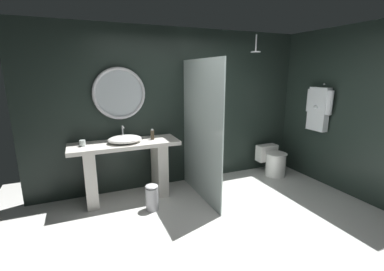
% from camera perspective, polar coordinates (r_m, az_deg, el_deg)
% --- Properties ---
extents(ground_plane, '(5.76, 5.76, 0.00)m').
position_cam_1_polar(ground_plane, '(3.37, 8.96, -21.14)').
color(ground_plane, silver).
extents(back_wall_panel, '(4.80, 0.10, 2.60)m').
position_cam_1_polar(back_wall_panel, '(4.53, -3.18, 5.81)').
color(back_wall_panel, '#1E2823').
rests_on(back_wall_panel, ground_plane).
extents(side_wall_right, '(0.10, 2.47, 2.60)m').
position_cam_1_polar(side_wall_right, '(4.98, 28.35, 4.92)').
color(side_wall_right, '#1E2823').
rests_on(side_wall_right, ground_plane).
extents(vanity_counter, '(1.59, 0.55, 0.89)m').
position_cam_1_polar(vanity_counter, '(4.15, -13.97, -6.02)').
color(vanity_counter, silver).
rests_on(vanity_counter, ground_plane).
extents(vessel_sink, '(0.49, 0.40, 0.23)m').
position_cam_1_polar(vessel_sink, '(4.02, -14.25, -0.76)').
color(vessel_sink, white).
rests_on(vessel_sink, vanity_counter).
extents(tumbler_cup, '(0.08, 0.08, 0.09)m').
position_cam_1_polar(tumbler_cup, '(4.02, -22.50, -1.53)').
color(tumbler_cup, silver).
rests_on(tumbler_cup, vanity_counter).
extents(soap_dispenser, '(0.06, 0.06, 0.16)m').
position_cam_1_polar(soap_dispenser, '(4.12, -8.52, 0.16)').
color(soap_dispenser, '#3D3323').
rests_on(soap_dispenser, vanity_counter).
extents(round_wall_mirror, '(0.79, 0.05, 0.79)m').
position_cam_1_polar(round_wall_mirror, '(4.19, -15.36, 8.69)').
color(round_wall_mirror, silver).
extents(shower_glass_panel, '(0.02, 1.35, 2.09)m').
position_cam_1_polar(shower_glass_panel, '(3.96, 1.93, 0.94)').
color(shower_glass_panel, silver).
rests_on(shower_glass_panel, ground_plane).
extents(rain_shower_head, '(0.16, 0.16, 0.28)m').
position_cam_1_polar(rain_shower_head, '(4.71, 13.54, 17.46)').
color(rain_shower_head, silver).
extents(hanging_bathrobe, '(0.20, 0.50, 0.80)m').
position_cam_1_polar(hanging_bathrobe, '(5.00, 25.58, 5.45)').
color(hanging_bathrobe, silver).
extents(toilet, '(0.40, 0.58, 0.53)m').
position_cam_1_polar(toilet, '(5.27, 17.02, -5.21)').
color(toilet, white).
rests_on(toilet, ground_plane).
extents(waste_bin, '(0.18, 0.18, 0.38)m').
position_cam_1_polar(waste_bin, '(3.87, -8.60, -12.93)').
color(waste_bin, silver).
rests_on(waste_bin, ground_plane).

